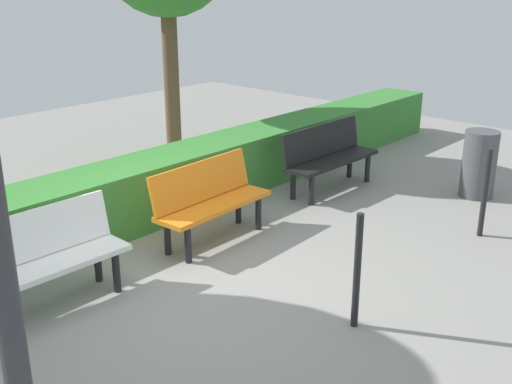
{
  "coord_description": "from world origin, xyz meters",
  "views": [
    {
      "loc": [
        3.51,
        3.9,
        2.79
      ],
      "look_at": [
        -1.16,
        -0.29,
        0.55
      ],
      "focal_mm": 43.84,
      "sensor_mm": 36.0,
      "label": 1
    }
  ],
  "objects_px": {
    "bench_orange": "(209,198)",
    "bench_white": "(43,256)",
    "bench_black": "(328,154)",
    "trash_bin": "(479,164)"
  },
  "relations": [
    {
      "from": "trash_bin",
      "to": "bench_white",
      "type": "bearing_deg",
      "value": -17.0
    },
    {
      "from": "bench_black",
      "to": "bench_white",
      "type": "height_order",
      "value": "same"
    },
    {
      "from": "bench_orange",
      "to": "bench_white",
      "type": "xyz_separation_m",
      "value": [
        1.95,
        -0.03,
        0.0
      ]
    },
    {
      "from": "bench_white",
      "to": "trash_bin",
      "type": "height_order",
      "value": "trash_bin"
    },
    {
      "from": "bench_orange",
      "to": "trash_bin",
      "type": "height_order",
      "value": "trash_bin"
    },
    {
      "from": "bench_white",
      "to": "trash_bin",
      "type": "xyz_separation_m",
      "value": [
        -5.24,
        1.6,
        -0.04
      ]
    },
    {
      "from": "trash_bin",
      "to": "bench_black",
      "type": "bearing_deg",
      "value": -56.58
    },
    {
      "from": "bench_black",
      "to": "bench_orange",
      "type": "bearing_deg",
      "value": 2.34
    },
    {
      "from": "bench_orange",
      "to": "bench_white",
      "type": "relative_size",
      "value": 0.99
    },
    {
      "from": "bench_black",
      "to": "bench_orange",
      "type": "relative_size",
      "value": 1.09
    }
  ]
}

